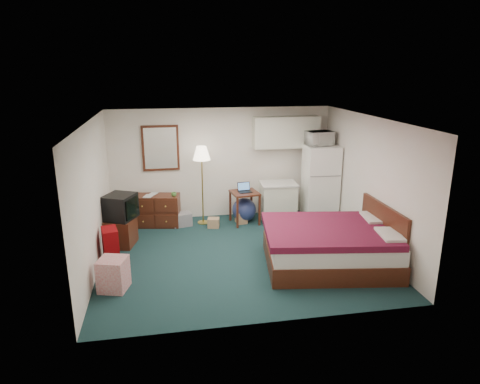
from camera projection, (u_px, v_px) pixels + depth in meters
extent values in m
cube|color=#11282B|center=(239.00, 254.00, 7.97)|extent=(5.00, 4.50, 0.01)
cube|color=white|center=(239.00, 119.00, 7.27)|extent=(5.00, 4.50, 0.01)
cube|color=white|center=(222.00, 163.00, 9.74)|extent=(5.00, 0.01, 2.50)
cube|color=white|center=(270.00, 238.00, 5.49)|extent=(5.00, 0.01, 2.50)
cube|color=white|center=(93.00, 197.00, 7.19)|extent=(0.01, 4.50, 2.50)
cube|color=white|center=(370.00, 183.00, 8.05)|extent=(0.01, 4.50, 2.50)
sphere|color=navy|center=(244.00, 210.00, 9.61)|extent=(0.66, 0.66, 0.54)
imported|color=white|center=(319.00, 137.00, 9.29)|extent=(0.61, 0.43, 0.38)
imported|color=#9E7857|center=(144.00, 191.00, 9.13)|extent=(0.18, 0.08, 0.25)
imported|color=#9E7857|center=(150.00, 189.00, 9.32)|extent=(0.15, 0.08, 0.21)
imported|color=#4E8839|center=(174.00, 194.00, 9.16)|extent=(0.13, 0.12, 0.11)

